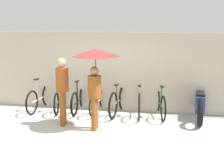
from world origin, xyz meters
TOP-DOWN VIEW (x-y plane):
  - ground_plane at (0.00, 0.00)m, footprint 30.00×30.00m
  - back_wall at (0.00, 2.19)m, footprint 12.61×0.12m
  - parked_bicycle_0 at (-1.77, 1.80)m, footprint 0.44×1.72m
  - parked_bicycle_1 at (-1.18, 1.84)m, footprint 0.50×1.68m
  - parked_bicycle_2 at (-0.59, 1.86)m, footprint 0.44×1.67m
  - parked_bicycle_3 at (0.00, 1.86)m, footprint 0.44×1.65m
  - parked_bicycle_4 at (0.59, 1.80)m, footprint 0.44×1.74m
  - parked_bicycle_5 at (1.18, 1.84)m, footprint 0.44×1.79m
  - parked_bicycle_6 at (1.77, 1.84)m, footprint 0.50×1.62m
  - pedestrian_leading at (-0.63, 0.59)m, footprint 0.32×0.32m
  - pedestrian_center at (0.25, 0.50)m, footprint 1.16×1.16m
  - motorcycle at (2.84, 1.77)m, footprint 0.58×2.07m

SIDE VIEW (x-z plane):
  - ground_plane at x=0.00m, z-range 0.00..0.00m
  - parked_bicycle_1 at x=-1.18m, z-range -0.17..0.88m
  - parked_bicycle_2 at x=-0.59m, z-range -0.15..0.88m
  - parked_bicycle_3 at x=0.00m, z-range -0.13..0.86m
  - parked_bicycle_6 at x=1.77m, z-range -0.13..0.86m
  - parked_bicycle_0 at x=-1.77m, z-range -0.13..0.88m
  - parked_bicycle_4 at x=0.59m, z-range -0.15..0.93m
  - parked_bicycle_5 at x=1.18m, z-range -0.12..0.90m
  - motorcycle at x=2.84m, z-range -0.06..0.88m
  - pedestrian_leading at x=-0.63m, z-range 0.15..1.87m
  - back_wall at x=0.00m, z-range 0.00..2.31m
  - pedestrian_center at x=0.25m, z-range 0.63..2.59m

